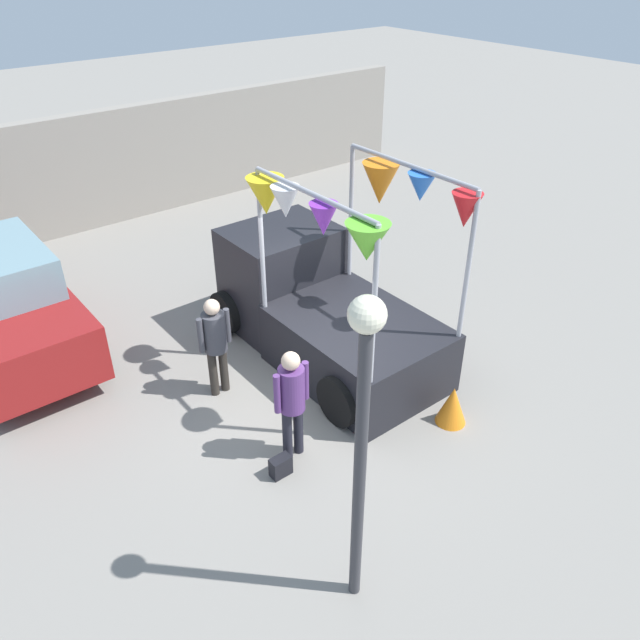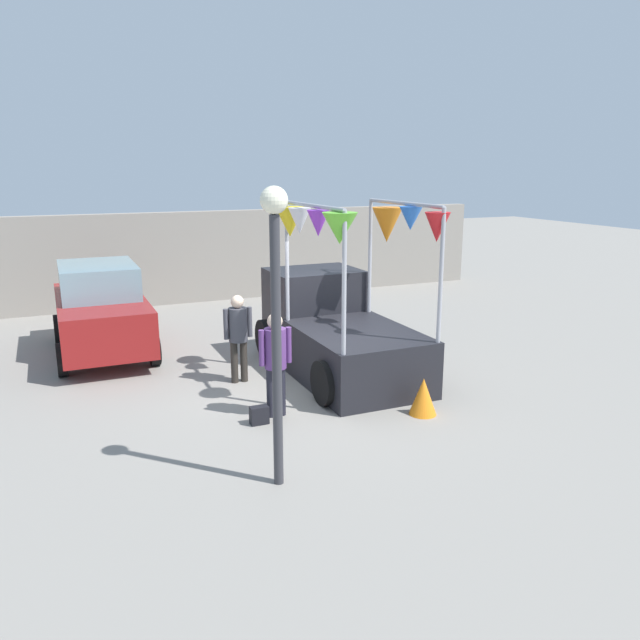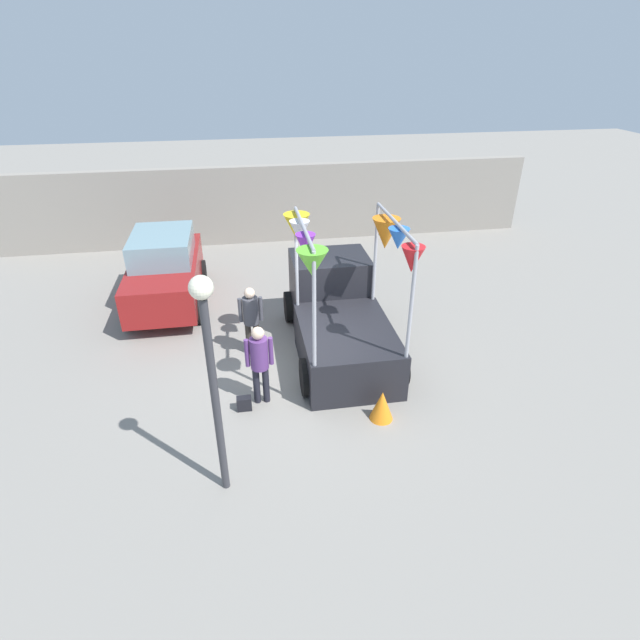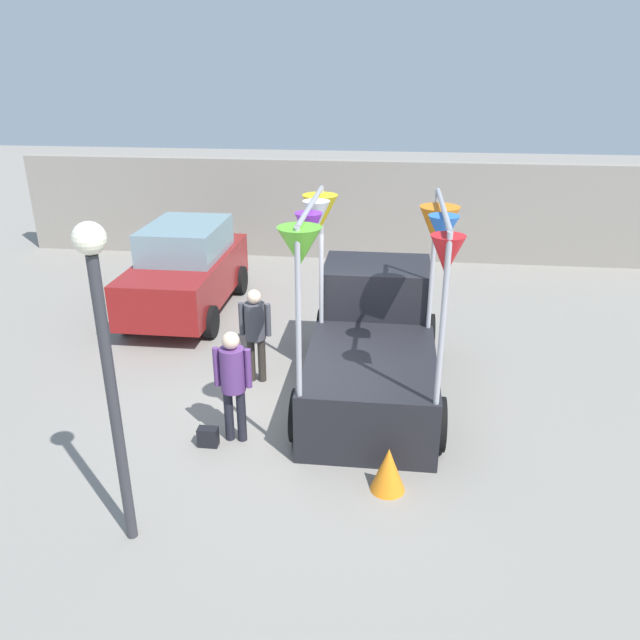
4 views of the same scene
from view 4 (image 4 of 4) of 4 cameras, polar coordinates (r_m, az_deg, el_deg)
name	(u,v)px [view 4 (image 4 of 4)]	position (r m, az deg, el deg)	size (l,w,h in m)	color
ground_plane	(313,412)	(9.67, -0.62, -8.44)	(60.00, 60.00, 0.00)	gray
vendor_truck	(373,335)	(10.06, 4.89, -1.40)	(2.42, 4.15, 3.25)	black
parked_car	(186,269)	(13.42, -12.11, 4.58)	(1.88, 4.00, 1.88)	maroon
person_customer	(233,377)	(8.62, -7.97, -5.15)	(0.53, 0.34, 1.66)	black
person_vendor	(255,327)	(10.21, -5.95, -0.65)	(0.53, 0.34, 1.62)	#2D2823
handbag	(208,437)	(8.98, -10.19, -10.47)	(0.28, 0.16, 0.28)	black
street_lamp	(105,344)	(6.52, -19.09, -2.11)	(0.32, 0.32, 3.64)	#333338
brick_boundary_wall	(352,210)	(16.90, 2.99, 10.00)	(18.00, 0.36, 2.60)	gray
folded_kite_bundle_tangerine	(388,469)	(8.00, 6.26, -13.42)	(0.44, 0.44, 0.60)	orange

